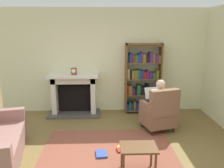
# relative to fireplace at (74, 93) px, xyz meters

# --- Properties ---
(ground) EXTENTS (14.00, 14.00, 0.00)m
(ground) POSITION_rel_fireplace_xyz_m (0.84, -2.30, -0.56)
(ground) COLOR brown
(back_wall) EXTENTS (5.60, 0.10, 2.70)m
(back_wall) POSITION_rel_fireplace_xyz_m (0.84, 0.25, 0.79)
(back_wall) COLOR beige
(back_wall) RESTS_ON ground
(area_rug) EXTENTS (2.40, 1.80, 0.01)m
(area_rug) POSITION_rel_fireplace_xyz_m (0.84, -2.00, -0.56)
(area_rug) COLOR brown
(area_rug) RESTS_ON ground
(fireplace) EXTENTS (1.31, 0.64, 1.06)m
(fireplace) POSITION_rel_fireplace_xyz_m (0.00, 0.00, 0.00)
(fireplace) COLOR #4C4742
(fireplace) RESTS_ON ground
(mantel_clock) EXTENTS (0.14, 0.14, 0.17)m
(mantel_clock) POSITION_rel_fireplace_xyz_m (0.02, -0.10, 0.58)
(mantel_clock) COLOR brown
(mantel_clock) RESTS_ON fireplace
(bookshelf) EXTENTS (0.93, 0.32, 1.82)m
(bookshelf) POSITION_rel_fireplace_xyz_m (1.78, 0.04, 0.34)
(bookshelf) COLOR brown
(bookshelf) RESTS_ON ground
(armchair_reading) EXTENTS (0.79, 0.78, 0.97)m
(armchair_reading) POSITION_rel_fireplace_xyz_m (1.96, -1.15, -0.14)
(armchair_reading) COLOR #331E14
(armchair_reading) RESTS_ON ground
(seated_reader) EXTENTS (0.47, 0.59, 1.14)m
(seated_reader) POSITION_rel_fireplace_xyz_m (1.93, -1.03, 0.06)
(seated_reader) COLOR silver
(seated_reader) RESTS_ON ground
(side_table) EXTENTS (0.56, 0.39, 0.45)m
(side_table) POSITION_rel_fireplace_xyz_m (1.28, -2.63, -0.19)
(side_table) COLOR brown
(side_table) RESTS_ON ground
(scattered_books) EXTENTS (0.64, 0.48, 0.04)m
(scattered_books) POSITION_rel_fireplace_xyz_m (0.92, -2.02, -0.54)
(scattered_books) COLOR red
(scattered_books) RESTS_ON area_rug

